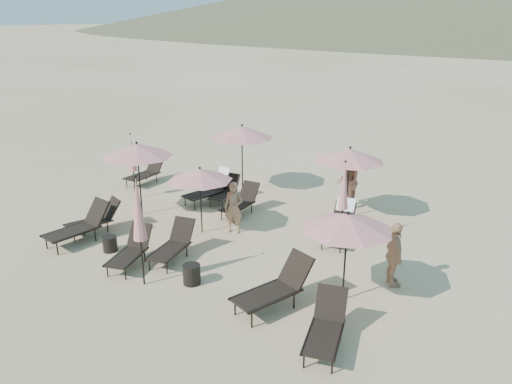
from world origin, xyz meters
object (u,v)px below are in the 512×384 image
Objects in this scene: lounger_3 at (173,244)px; lounger_8 at (210,187)px; lounger_7 at (225,191)px; lounger_9 at (241,201)px; side_table_0 at (110,244)px; umbrella_closed_2 at (132,153)px; umbrella_open_0 at (137,150)px; beachgoer_c at (394,255)px; lounger_1 at (79,225)px; umbrella_closed_1 at (344,186)px; side_table_1 at (192,274)px; lounger_6 at (146,172)px; beachgoer_a at (234,208)px; lounger_4 at (276,287)px; beachgoer_b at (348,182)px; lounger_0 at (95,218)px; umbrella_closed_0 at (138,210)px; lounger_10 at (340,223)px; umbrella_open_2 at (347,222)px; umbrella_open_1 at (200,175)px; umbrella_open_4 at (350,155)px; umbrella_open_3 at (242,132)px; lounger_2 at (131,250)px; lounger_5 at (326,326)px.

lounger_8 reaches higher than lounger_3.
lounger_7 is 0.96× the size of lounger_9.
umbrella_closed_2 is at bearing 127.68° from side_table_0.
umbrella_open_0 is 8.30m from beachgoer_c.
beachgoer_c reaches higher than lounger_1.
umbrella_closed_1 is 4.96× the size of side_table_1.
lounger_6 is 1.11× the size of beachgoer_a.
beachgoer_b is (-1.20, 6.41, 0.41)m from lounger_4.
lounger_0 is 0.93× the size of lounger_8.
umbrella_closed_0 is at bearing 88.12° from beachgoer_c.
beachgoer_b is at bearing 38.44° from umbrella_open_0.
lounger_4 is 4.67× the size of side_table_0.
lounger_6 is at bearing 166.09° from lounger_10.
umbrella_open_2 reaches higher than lounger_3.
umbrella_closed_1 is 4.72m from side_table_1.
lounger_1 is at bearing -160.18° from lounger_4.
beachgoer_c reaches higher than lounger_7.
side_table_1 is (-1.97, -4.04, -1.42)m from umbrella_closed_1.
umbrella_open_2 is at bearing -33.95° from lounger_9.
beachgoer_b is at bearing 75.57° from umbrella_closed_0.
umbrella_open_1 is (-0.10, -1.83, 1.35)m from lounger_9.
lounger_3 is 5.97m from umbrella_open_4.
umbrella_open_3 reaches higher than lounger_1.
beachgoer_a reaches higher than lounger_0.
umbrella_closed_0 reaches higher than side_table_1.
umbrella_closed_2 is (-3.66, 3.58, 1.18)m from lounger_2.
umbrella_closed_0 is 6.21m from umbrella_closed_2.
umbrella_open_3 is 6.37m from side_table_0.
beachgoer_b is (1.88, 7.30, -0.98)m from umbrella_closed_0.
lounger_2 is at bearing -50.89° from beachgoer_b.
lounger_7 is 0.98× the size of beachgoer_c.
umbrella_closed_1 reaches higher than beachgoer_a.
lounger_7 is 0.65× the size of umbrella_open_0.
beachgoer_a is at bearing 107.53° from side_table_1.
lounger_6 is at bearing 152.90° from umbrella_open_1.
umbrella_closed_1 is (5.10, -0.57, 1.15)m from lounger_8.
beachgoer_b is (4.10, 2.02, 0.40)m from lounger_8.
beachgoer_c reaches higher than side_table_1.
lounger_2 is 0.69× the size of umbrella_closed_1.
lounger_5 is 0.95× the size of lounger_8.
umbrella_closed_2 is 4.78× the size of side_table_1.
umbrella_closed_2 is 1.46× the size of beachgoer_c.
beachgoer_a is (2.04, 2.87, 0.55)m from side_table_0.
lounger_1 is 1.23× the size of lounger_7.
lounger_2 is 5.08m from lounger_7.
lounger_6 is 1.99m from umbrella_closed_2.
lounger_2 is at bearing 1.85° from lounger_1.
lounger_3 is at bearing -74.39° from umbrella_open_1.
lounger_6 is at bearing 136.39° from lounger_5.
lounger_4 is 6.74m from lounger_7.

